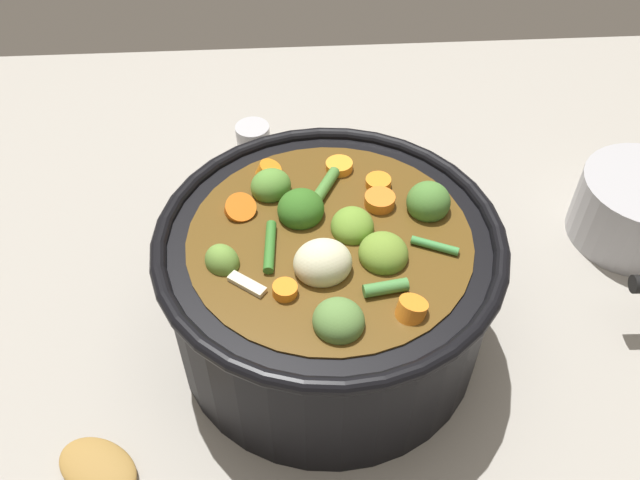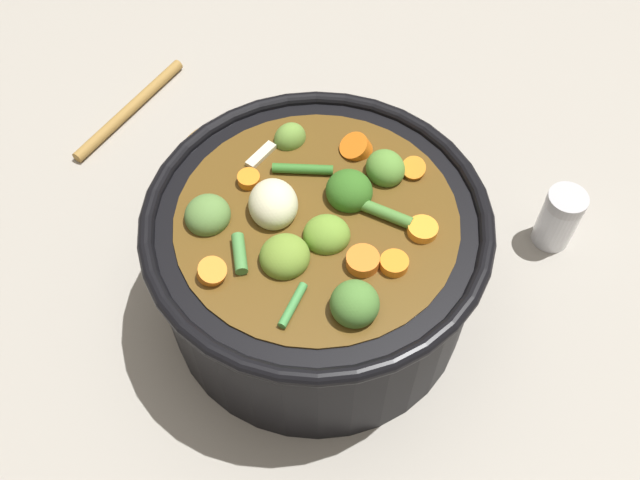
{
  "view_description": "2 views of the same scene",
  "coord_description": "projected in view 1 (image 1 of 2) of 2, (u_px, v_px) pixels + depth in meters",
  "views": [
    {
      "loc": [
        0.39,
        -0.03,
        0.54
      ],
      "look_at": [
        -0.01,
        -0.01,
        0.12
      ],
      "focal_mm": 37.24,
      "sensor_mm": 36.0,
      "label": 1
    },
    {
      "loc": [
        -0.0,
        0.35,
        0.61
      ],
      "look_at": [
        -0.01,
        0.02,
        0.13
      ],
      "focal_mm": 38.91,
      "sensor_mm": 36.0,
      "label": 2
    }
  ],
  "objects": [
    {
      "name": "cooking_pot",
      "position": [
        329.0,
        284.0,
        0.61
      ],
      "size": [
        0.3,
        0.3,
        0.17
      ],
      "color": "black",
      "rests_on": "ground_plane"
    },
    {
      "name": "salt_shaker",
      "position": [
        254.0,
        150.0,
        0.8
      ],
      "size": [
        0.04,
        0.04,
        0.07
      ],
      "color": "silver",
      "rests_on": "ground_plane"
    },
    {
      "name": "small_saucepan",
      "position": [
        639.0,
        211.0,
        0.73
      ],
      "size": [
        0.21,
        0.14,
        0.08
      ],
      "color": "#ADADB2",
      "rests_on": "ground_plane"
    },
    {
      "name": "ground_plane",
      "position": [
        328.0,
        333.0,
        0.66
      ],
      "size": [
        1.1,
        1.1,
        0.0
      ],
      "primitive_type": "plane",
      "color": "#9E998E"
    }
  ]
}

